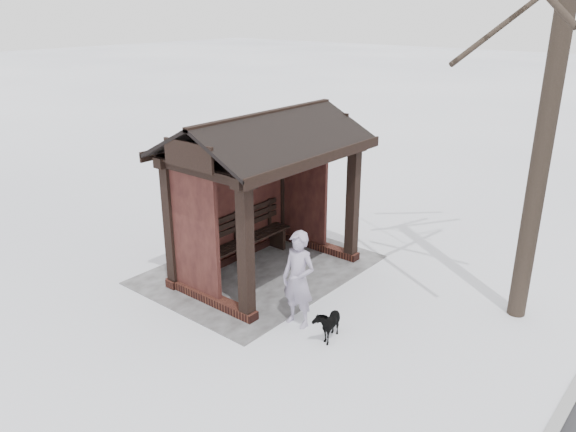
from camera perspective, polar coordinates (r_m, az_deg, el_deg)
The scene contains 6 objects.
ground at distance 10.83m, azimuth -2.09°, elevation -5.75°, with size 120.00×120.00×0.00m, color white.
kerb at distance 8.72m, azimuth 27.16°, elevation -15.38°, with size 120.00×0.15×0.06m, color gray.
trampled_patch at distance 10.95m, azimuth -2.88°, elevation -5.41°, with size 4.20×3.20×0.02m, color gray.
bus_shelter at distance 10.16m, azimuth -2.92°, elevation 5.52°, with size 3.60×2.40×3.09m.
pedestrian at distance 8.82m, azimuth 1.07°, elevation -6.46°, with size 0.58×0.38×1.59m, color #9D93AC.
dog at distance 8.75m, azimuth 4.06°, elevation -10.71°, with size 0.29×0.63×0.53m, color black.
Camera 1 is at (7.21, 6.50, 4.80)m, focal length 35.00 mm.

